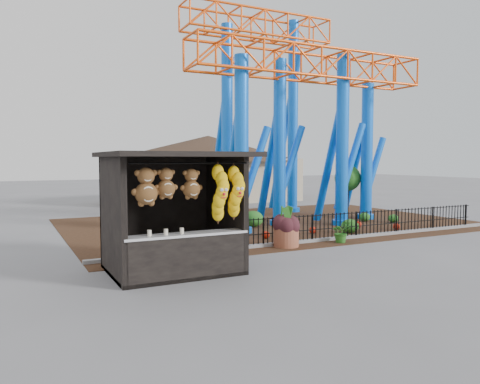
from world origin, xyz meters
name	(u,v)px	position (x,y,z in m)	size (l,w,h in m)	color
ground	(293,268)	(0.00, 0.00, 0.00)	(120.00, 120.00, 0.00)	slate
mulch_bed	(270,223)	(4.00, 8.00, 0.01)	(18.00, 12.00, 0.02)	#331E11
curb	(339,238)	(4.00, 3.00, 0.06)	(18.00, 0.18, 0.12)	gray
prize_booth	(176,214)	(-3.00, 0.89, 1.54)	(3.50, 3.40, 3.12)	black
picket_fence	(359,225)	(4.90, 3.00, 0.50)	(12.20, 0.06, 1.00)	black
roller_coaster	(289,84)	(5.12, 8.23, 6.44)	(11.00, 6.37, 10.82)	blue
terracotta_planter	(286,237)	(1.50, 2.70, 0.32)	(0.85, 0.85, 0.64)	#9C5238
planter_foliage	(286,219)	(1.50, 2.70, 0.96)	(0.70, 0.70, 0.64)	#331419
potted_plant	(341,232)	(3.66, 2.49, 0.38)	(0.69, 0.60, 0.77)	#2A5819
landscaping	(303,222)	(4.20, 5.67, 0.30)	(7.86, 4.01, 0.70)	#25601C
pavilion	(208,158)	(6.00, 20.00, 3.07)	(15.00, 15.00, 4.80)	#BFAD8C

